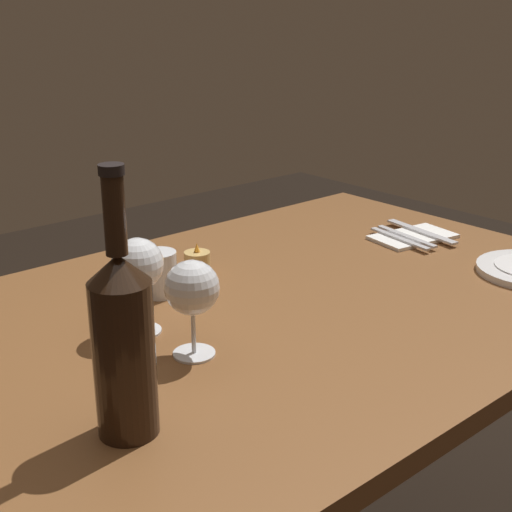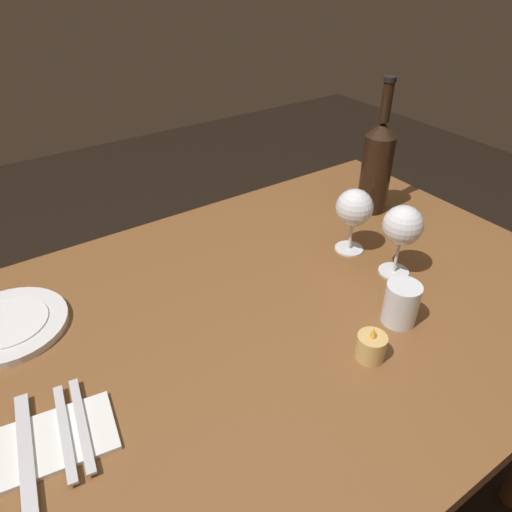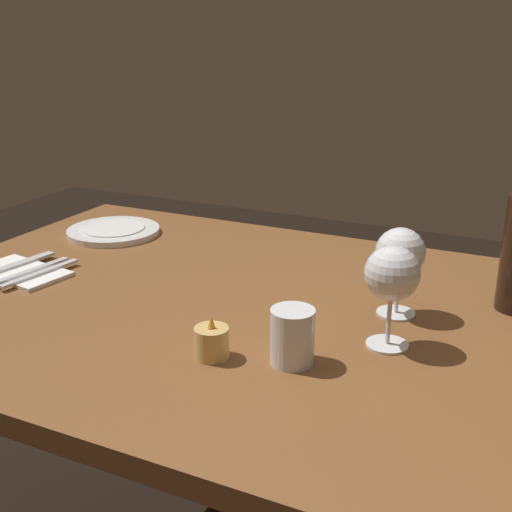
{
  "view_description": "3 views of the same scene",
  "coord_description": "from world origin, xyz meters",
  "px_view_note": "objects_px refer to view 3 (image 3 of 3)",
  "views": [
    {
      "loc": [
        -0.83,
        -0.88,
        1.26
      ],
      "look_at": [
        -0.09,
        -0.02,
        0.85
      ],
      "focal_mm": 50.04,
      "sensor_mm": 36.0,
      "label": 1
    },
    {
      "loc": [
        0.44,
        0.58,
        1.36
      ],
      "look_at": [
        0.02,
        -0.05,
        0.84
      ],
      "focal_mm": 33.32,
      "sensor_mm": 36.0,
      "label": 2
    },
    {
      "loc": [
        -0.49,
        0.97,
        1.21
      ],
      "look_at": [
        -0.02,
        -0.02,
        0.82
      ],
      "focal_mm": 46.41,
      "sensor_mm": 36.0,
      "label": 3
    }
  ],
  "objects_px": {
    "wine_glass_right": "(400,255)",
    "dinner_plate": "(114,231)",
    "votive_candle": "(212,343)",
    "folded_napkin": "(21,272)",
    "fork_outer": "(40,273)",
    "table_knife": "(9,267)",
    "wine_glass_left": "(392,275)",
    "water_tumbler": "(292,339)",
    "fork_inner": "(30,271)"
  },
  "relations": [
    {
      "from": "wine_glass_right",
      "to": "wine_glass_left",
      "type": "bearing_deg",
      "value": 98.25
    },
    {
      "from": "votive_candle",
      "to": "dinner_plate",
      "type": "relative_size",
      "value": 0.31
    },
    {
      "from": "wine_glass_left",
      "to": "dinner_plate",
      "type": "height_order",
      "value": "wine_glass_left"
    },
    {
      "from": "wine_glass_right",
      "to": "fork_outer",
      "type": "height_order",
      "value": "wine_glass_right"
    },
    {
      "from": "dinner_plate",
      "to": "water_tumbler",
      "type": "bearing_deg",
      "value": 147.46
    },
    {
      "from": "votive_candle",
      "to": "table_knife",
      "type": "relative_size",
      "value": 0.32
    },
    {
      "from": "water_tumbler",
      "to": "fork_inner",
      "type": "relative_size",
      "value": 0.47
    },
    {
      "from": "folded_napkin",
      "to": "wine_glass_left",
      "type": "bearing_deg",
      "value": -179.22
    },
    {
      "from": "wine_glass_left",
      "to": "votive_candle",
      "type": "xyz_separation_m",
      "value": [
        0.23,
        0.15,
        -0.09
      ]
    },
    {
      "from": "folded_napkin",
      "to": "water_tumbler",
      "type": "bearing_deg",
      "value": 170.7
    },
    {
      "from": "table_knife",
      "to": "fork_outer",
      "type": "bearing_deg",
      "value": 180.0
    },
    {
      "from": "dinner_plate",
      "to": "fork_inner",
      "type": "height_order",
      "value": "dinner_plate"
    },
    {
      "from": "votive_candle",
      "to": "folded_napkin",
      "type": "bearing_deg",
      "value": -15.22
    },
    {
      "from": "wine_glass_left",
      "to": "water_tumbler",
      "type": "distance_m",
      "value": 0.18
    },
    {
      "from": "wine_glass_right",
      "to": "votive_candle",
      "type": "bearing_deg",
      "value": 52.5
    },
    {
      "from": "wine_glass_right",
      "to": "dinner_plate",
      "type": "bearing_deg",
      "value": -12.8
    },
    {
      "from": "wine_glass_left",
      "to": "dinner_plate",
      "type": "xyz_separation_m",
      "value": [
        0.74,
        -0.29,
        -0.11
      ]
    },
    {
      "from": "votive_candle",
      "to": "fork_inner",
      "type": "distance_m",
      "value": 0.51
    },
    {
      "from": "dinner_plate",
      "to": "folded_napkin",
      "type": "distance_m",
      "value": 0.3
    },
    {
      "from": "votive_candle",
      "to": "table_knife",
      "type": "bearing_deg",
      "value": -14.42
    },
    {
      "from": "wine_glass_left",
      "to": "fork_inner",
      "type": "xyz_separation_m",
      "value": [
        0.71,
        0.01,
        -0.11
      ]
    },
    {
      "from": "votive_candle",
      "to": "fork_outer",
      "type": "height_order",
      "value": "votive_candle"
    },
    {
      "from": "folded_napkin",
      "to": "table_knife",
      "type": "xyz_separation_m",
      "value": [
        0.03,
        0.0,
        0.01
      ]
    },
    {
      "from": "dinner_plate",
      "to": "fork_outer",
      "type": "xyz_separation_m",
      "value": [
        -0.05,
        0.3,
        0.0
      ]
    },
    {
      "from": "wine_glass_right",
      "to": "fork_inner",
      "type": "distance_m",
      "value": 0.72
    },
    {
      "from": "water_tumbler",
      "to": "dinner_plate",
      "type": "distance_m",
      "value": 0.74
    },
    {
      "from": "wine_glass_left",
      "to": "fork_inner",
      "type": "height_order",
      "value": "wine_glass_left"
    },
    {
      "from": "fork_outer",
      "to": "table_knife",
      "type": "distance_m",
      "value": 0.08
    },
    {
      "from": "votive_candle",
      "to": "dinner_plate",
      "type": "distance_m",
      "value": 0.67
    },
    {
      "from": "fork_outer",
      "to": "table_knife",
      "type": "bearing_deg",
      "value": 0.0
    },
    {
      "from": "water_tumbler",
      "to": "folded_napkin",
      "type": "relative_size",
      "value": 0.41
    },
    {
      "from": "wine_glass_right",
      "to": "folded_napkin",
      "type": "bearing_deg",
      "value": 10.39
    },
    {
      "from": "folded_napkin",
      "to": "fork_outer",
      "type": "relative_size",
      "value": 1.14
    },
    {
      "from": "water_tumbler",
      "to": "table_knife",
      "type": "relative_size",
      "value": 0.4
    },
    {
      "from": "wine_glass_right",
      "to": "folded_napkin",
      "type": "xyz_separation_m",
      "value": [
        0.72,
        0.13,
        -0.1
      ]
    },
    {
      "from": "votive_candle",
      "to": "fork_inner",
      "type": "relative_size",
      "value": 0.37
    },
    {
      "from": "table_knife",
      "to": "fork_inner",
      "type": "bearing_deg",
      "value": 180.0
    },
    {
      "from": "wine_glass_left",
      "to": "fork_outer",
      "type": "xyz_separation_m",
      "value": [
        0.69,
        0.01,
        -0.11
      ]
    },
    {
      "from": "water_tumbler",
      "to": "votive_candle",
      "type": "xyz_separation_m",
      "value": [
        0.11,
        0.04,
        -0.02
      ]
    },
    {
      "from": "wine_glass_right",
      "to": "votive_candle",
      "type": "height_order",
      "value": "wine_glass_right"
    },
    {
      "from": "dinner_plate",
      "to": "table_knife",
      "type": "relative_size",
      "value": 1.03
    },
    {
      "from": "fork_outer",
      "to": "fork_inner",
      "type": "bearing_deg",
      "value": 0.0
    },
    {
      "from": "table_knife",
      "to": "folded_napkin",
      "type": "bearing_deg",
      "value": 180.0
    },
    {
      "from": "table_knife",
      "to": "dinner_plate",
      "type": "bearing_deg",
      "value": -96.34
    },
    {
      "from": "wine_glass_right",
      "to": "fork_inner",
      "type": "bearing_deg",
      "value": 10.75
    },
    {
      "from": "dinner_plate",
      "to": "fork_outer",
      "type": "distance_m",
      "value": 0.3
    },
    {
      "from": "wine_glass_left",
      "to": "votive_candle",
      "type": "distance_m",
      "value": 0.29
    },
    {
      "from": "votive_candle",
      "to": "table_knife",
      "type": "xyz_separation_m",
      "value": [
        0.54,
        -0.14,
        -0.01
      ]
    },
    {
      "from": "fork_outer",
      "to": "table_knife",
      "type": "xyz_separation_m",
      "value": [
        0.08,
        0.0,
        0.0
      ]
    },
    {
      "from": "wine_glass_right",
      "to": "dinner_plate",
      "type": "xyz_separation_m",
      "value": [
        0.72,
        -0.16,
        -0.1
      ]
    }
  ]
}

